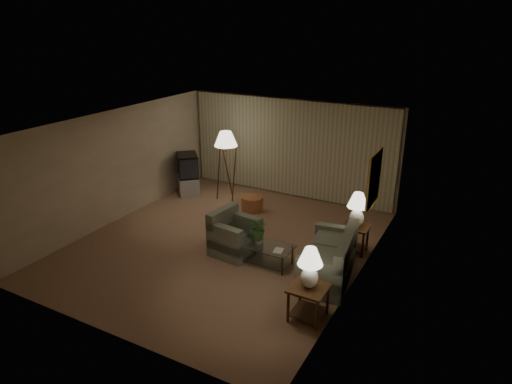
% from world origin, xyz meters
% --- Properties ---
extents(ground, '(7.00, 7.00, 0.00)m').
position_xyz_m(ground, '(0.00, 0.00, 0.00)').
color(ground, '#A97C5D').
rests_on(ground, ground).
extents(room_shell, '(6.04, 7.02, 2.72)m').
position_xyz_m(room_shell, '(0.02, 1.51, 1.75)').
color(room_shell, beige).
rests_on(room_shell, ground).
extents(sofa, '(1.93, 1.31, 0.75)m').
position_xyz_m(sofa, '(2.50, -0.28, 0.38)').
color(sofa, gray).
rests_on(sofa, ground).
extents(armchair, '(1.08, 1.05, 0.75)m').
position_xyz_m(armchair, '(0.44, -0.27, 0.37)').
color(armchair, gray).
rests_on(armchair, ground).
extents(side_table_near, '(0.60, 0.60, 0.60)m').
position_xyz_m(side_table_near, '(2.65, -1.63, 0.42)').
color(side_table_near, '#361A0E').
rests_on(side_table_near, ground).
extents(side_table_far, '(0.55, 0.46, 0.60)m').
position_xyz_m(side_table_far, '(2.65, 0.97, 0.41)').
color(side_table_far, '#361A0E').
rests_on(side_table_far, ground).
extents(table_lamp_near, '(0.41, 0.41, 0.71)m').
position_xyz_m(table_lamp_near, '(2.65, -1.63, 1.02)').
color(table_lamp_near, silver).
rests_on(table_lamp_near, side_table_near).
extents(table_lamp_far, '(0.43, 0.43, 0.75)m').
position_xyz_m(table_lamp_far, '(2.65, 0.97, 1.04)').
color(table_lamp_far, silver).
rests_on(table_lamp_far, side_table_far).
extents(coffee_table, '(1.13, 0.62, 0.41)m').
position_xyz_m(coffee_table, '(1.21, -0.38, 0.28)').
color(coffee_table, silver).
rests_on(coffee_table, ground).
extents(tv_cabinet, '(1.38, 1.38, 0.50)m').
position_xyz_m(tv_cabinet, '(-2.55, 2.17, 0.25)').
color(tv_cabinet, '#AEAEB1').
rests_on(tv_cabinet, ground).
extents(crt_tv, '(1.28, 1.28, 0.64)m').
position_xyz_m(crt_tv, '(-2.55, 2.17, 0.82)').
color(crt_tv, black).
rests_on(crt_tv, tv_cabinet).
extents(floor_lamp, '(0.62, 0.62, 1.90)m').
position_xyz_m(floor_lamp, '(-1.34, 2.28, 0.99)').
color(floor_lamp, '#361A0E').
rests_on(floor_lamp, ground).
extents(ottoman, '(0.64, 0.64, 0.38)m').
position_xyz_m(ottoman, '(-0.34, 1.90, 0.19)').
color(ottoman, '#A36237').
rests_on(ottoman, ground).
extents(vase, '(0.18, 0.18, 0.17)m').
position_xyz_m(vase, '(1.06, -0.38, 0.50)').
color(vase, white).
rests_on(vase, coffee_table).
extents(flowers, '(0.47, 0.42, 0.50)m').
position_xyz_m(flowers, '(1.06, -0.38, 0.83)').
color(flowers, '#3E7032').
rests_on(flowers, vase).
extents(book, '(0.22, 0.27, 0.02)m').
position_xyz_m(book, '(1.46, -0.48, 0.42)').
color(book, olive).
rests_on(book, coffee_table).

